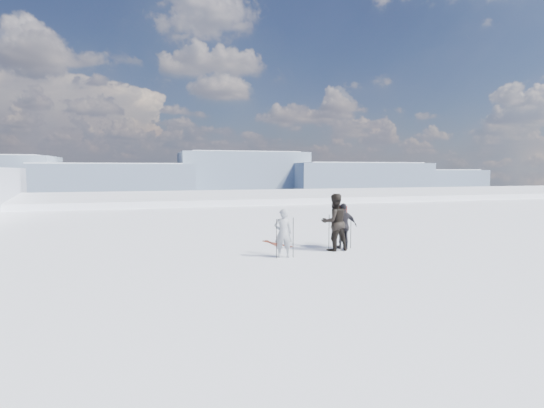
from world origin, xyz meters
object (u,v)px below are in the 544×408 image
at_px(skier_dark, 334,222).
at_px(skier_pack, 344,226).
at_px(skier_grey, 283,233).
at_px(skis_loose, 275,244).

height_order(skier_dark, skier_pack, skier_dark).
bearing_deg(skier_grey, skier_pack, -153.60).
bearing_deg(skier_pack, skier_dark, 33.11).
bearing_deg(skier_dark, skier_pack, -156.23).
xyz_separation_m(skier_pack, skis_loose, (-2.10, 1.56, -0.81)).
bearing_deg(skier_grey, skier_dark, -155.65).
relative_size(skier_grey, skier_pack, 0.97).
bearing_deg(skis_loose, skier_grey, -100.74).
distance_m(skier_pack, skis_loose, 2.74).
xyz_separation_m(skier_dark, skis_loose, (-1.63, 1.79, -0.99)).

